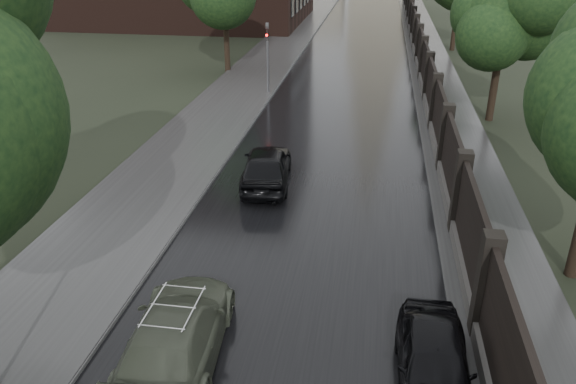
{
  "coord_description": "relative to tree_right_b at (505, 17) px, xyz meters",
  "views": [
    {
      "loc": [
        1.86,
        -6.1,
        8.64
      ],
      "look_at": [
        -0.55,
        8.91,
        1.5
      ],
      "focal_mm": 35.0,
      "sensor_mm": 36.0,
      "label": 1
    }
  ],
  "objects": [
    {
      "name": "fence_right",
      "position": [
        -2.9,
        10.01,
        -3.94
      ],
      "size": [
        0.45,
        75.72,
        2.7
      ],
      "color": "#383533",
      "rests_on": "ground"
    },
    {
      "name": "tree_right_b",
      "position": [
        0.0,
        0.0,
        0.0
      ],
      "size": [
        4.08,
        4.08,
        7.01
      ],
      "color": "black",
      "rests_on": "ground"
    },
    {
      "name": "traffic_light",
      "position": [
        -11.8,
        2.99,
        -2.55
      ],
      "size": [
        0.16,
        0.32,
        4.0
      ],
      "color": "#59595E",
      "rests_on": "ground"
    },
    {
      "name": "volga_sedan",
      "position": [
        -9.56,
        -18.95,
        -4.25
      ],
      "size": [
        2.35,
        4.97,
        1.4
      ],
      "primitive_type": "imported",
      "rotation": [
        0.0,
        0.0,
        3.22
      ],
      "color": "#414739",
      "rests_on": "ground"
    },
    {
      "name": "hatchback_left",
      "position": [
        -9.45,
        -9.37,
        -4.22
      ],
      "size": [
        2.17,
        4.44,
        1.46
      ],
      "primitive_type": "imported",
      "rotation": [
        0.0,
        0.0,
        3.25
      ],
      "color": "black",
      "rests_on": "ground"
    },
    {
      "name": "car_right_near",
      "position": [
        -4.1,
        -18.91,
        -4.31
      ],
      "size": [
        1.52,
        3.76,
        1.28
      ],
      "primitive_type": "imported",
      "rotation": [
        0.0,
        0.0,
        0.0
      ],
      "color": "black",
      "rests_on": "ground"
    }
  ]
}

